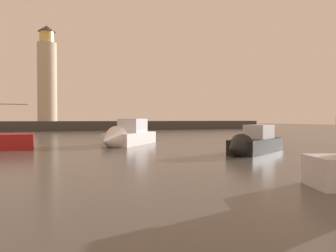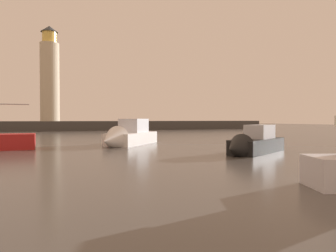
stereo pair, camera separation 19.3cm
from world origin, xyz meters
The scene contains 5 objects.
ground_plane centered at (0.00, 33.11, 0.00)m, with size 220.00×220.00×0.00m, color #4C4742.
breakwater centered at (0.00, 66.21, 0.99)m, with size 83.57×4.63×1.99m, color #423F3D.
lighthouse centered at (-7.76, 66.21, 11.15)m, with size 3.75×3.75×19.34m.
motorboat_3 centered at (-0.85, 26.71, 0.80)m, with size 7.19×7.85×3.00m.
motorboat_4 centered at (5.80, 16.95, 0.68)m, with size 6.92×5.06×2.33m.
Camera 2 is at (-6.99, -0.76, 2.38)m, focal length 32.76 mm.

